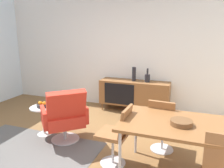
{
  "coord_description": "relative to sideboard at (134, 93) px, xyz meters",
  "views": [
    {
      "loc": [
        1.54,
        -2.45,
        1.8
      ],
      "look_at": [
        0.33,
        0.87,
        0.97
      ],
      "focal_mm": 34.92,
      "sensor_mm": 36.0,
      "label": 1
    }
  ],
  "objects": [
    {
      "name": "wooden_bowl_on_table",
      "position": [
        1.14,
        -2.22,
        0.33
      ],
      "size": [
        0.26,
        0.26,
        0.06
      ],
      "primitive_type": "cylinder",
      "color": "brown",
      "rests_on": "dining_table"
    },
    {
      "name": "dining_table",
      "position": [
        1.21,
        -2.17,
        0.26
      ],
      "size": [
        1.6,
        0.9,
        0.74
      ],
      "color": "brown",
      "rests_on": "ground_plane"
    },
    {
      "name": "fruit_bowl",
      "position": [
        -1.22,
        -1.74,
        0.12
      ],
      "size": [
        0.2,
        0.2,
        0.11
      ],
      "color": "#262628",
      "rests_on": "side_table_round"
    },
    {
      "name": "sideboard",
      "position": [
        0.0,
        0.0,
        0.0
      ],
      "size": [
        1.6,
        0.45,
        0.72
      ],
      "color": "brown",
      "rests_on": "ground_plane"
    },
    {
      "name": "ground_plane",
      "position": [
        -0.35,
        -2.3,
        -0.44
      ],
      "size": [
        8.32,
        8.32,
        0.0
      ],
      "primitive_type": "plane",
      "color": "brown"
    },
    {
      "name": "lounge_chair_red",
      "position": [
        -0.71,
        -1.84,
        0.03
      ],
      "size": [
        0.91,
        0.91,
        0.95
      ],
      "color": "red",
      "rests_on": "ground_plane"
    },
    {
      "name": "wall_back",
      "position": [
        -0.35,
        0.3,
        0.96
      ],
      "size": [
        6.8,
        0.12,
        2.8
      ],
      "primitive_type": "cube",
      "color": "white",
      "rests_on": "ground_plane"
    },
    {
      "name": "dining_chair_back_left",
      "position": [
        0.85,
        -1.61,
        0.03
      ],
      "size": [
        0.43,
        0.45,
        0.86
      ],
      "color": "brown",
      "rests_on": "ground_plane"
    },
    {
      "name": "dining_chair_near_window",
      "position": [
        0.32,
        -2.17,
        0.03
      ],
      "size": [
        0.44,
        0.42,
        0.86
      ],
      "color": "brown",
      "rests_on": "ground_plane"
    },
    {
      "name": "vase_sculptural_dark",
      "position": [
        -0.02,
        0.0,
        0.44
      ],
      "size": [
        0.09,
        0.09,
        0.32
      ],
      "color": "black",
      "rests_on": "sideboard"
    },
    {
      "name": "side_table_round",
      "position": [
        -1.22,
        -1.74,
        -0.12
      ],
      "size": [
        0.44,
        0.44,
        0.52
      ],
      "color": "white",
      "rests_on": "ground_plane"
    },
    {
      "name": "area_rug",
      "position": [
        -1.12,
        -2.52,
        -0.44
      ],
      "size": [
        2.2,
        1.7,
        0.01
      ],
      "primitive_type": "cube",
      "color": "#595654",
      "rests_on": "ground_plane"
    },
    {
      "name": "vase_cobalt",
      "position": [
        0.29,
        0.0,
        0.38
      ],
      "size": [
        0.11,
        0.11,
        0.31
      ],
      "color": "black",
      "rests_on": "sideboard"
    }
  ]
}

